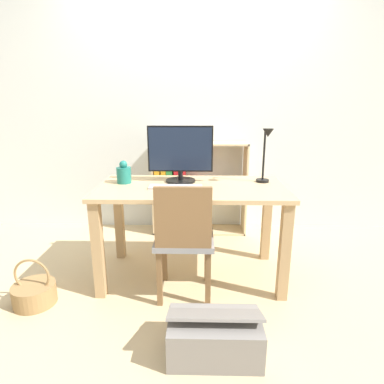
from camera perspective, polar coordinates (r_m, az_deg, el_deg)
ground_plane at (r=2.65m, az=-0.05°, el=-14.48°), size 10.00×10.00×0.00m
wall_back at (r=3.39m, az=0.40°, el=15.09°), size 8.00×0.05×2.60m
desk at (r=2.41m, az=-0.05°, el=-1.97°), size 1.38×0.72×0.73m
monitor at (r=2.47m, az=-2.09°, el=7.05°), size 0.50×0.23×0.43m
keyboard at (r=2.32m, az=-2.91°, el=0.90°), size 0.38×0.12×0.02m
vase at (r=2.50m, az=-12.02°, el=3.18°), size 0.11×0.11×0.17m
desk_lamp at (r=2.46m, az=12.98°, el=7.23°), size 0.10×0.19×0.42m
chair at (r=2.18m, az=-1.41°, el=-7.97°), size 0.40×0.40×0.84m
bookshelf at (r=3.35m, az=-1.87°, el=0.07°), size 0.96×0.28×0.95m
basket at (r=2.53m, az=-26.23°, el=-15.74°), size 0.28×0.28×0.33m
storage_box at (r=1.90m, az=4.03°, el=-24.14°), size 0.51×0.34×0.28m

